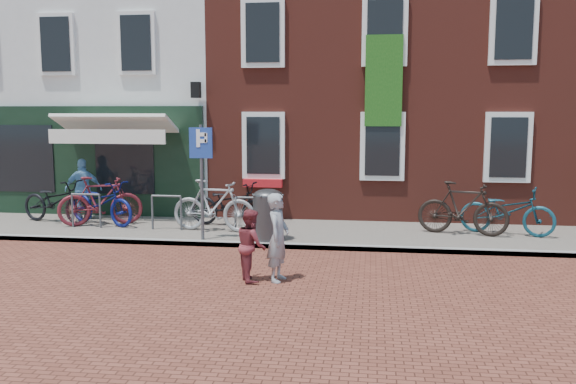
# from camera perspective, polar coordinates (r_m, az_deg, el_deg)

# --- Properties ---
(ground) EXTENTS (80.00, 80.00, 0.00)m
(ground) POSITION_cam_1_polar(r_m,az_deg,el_deg) (13.11, -6.73, -5.12)
(ground) COLOR brown
(sidewalk) EXTENTS (24.00, 3.00, 0.10)m
(sidewalk) POSITION_cam_1_polar(r_m,az_deg,el_deg) (14.33, -1.33, -3.77)
(sidewalk) COLOR slate
(sidewalk) RESTS_ON ground
(building_stucco) EXTENTS (8.00, 8.00, 9.00)m
(building_stucco) POSITION_cam_1_polar(r_m,az_deg,el_deg) (21.12, -15.45, 11.74)
(building_stucco) COLOR silver
(building_stucco) RESTS_ON ground
(building_brick_mid) EXTENTS (6.00, 8.00, 10.00)m
(building_brick_mid) POSITION_cam_1_polar(r_m,az_deg,el_deg) (19.52, 4.30, 13.83)
(building_brick_mid) COLOR maroon
(building_brick_mid) RESTS_ON ground
(building_brick_right) EXTENTS (6.00, 8.00, 10.00)m
(building_brick_right) POSITION_cam_1_polar(r_m,az_deg,el_deg) (20.04, 22.17, 13.14)
(building_brick_right) COLOR maroon
(building_brick_right) RESTS_ON ground
(litter_bin) EXTENTS (0.65, 0.65, 1.19)m
(litter_bin) POSITION_cam_1_polar(r_m,az_deg,el_deg) (13.13, -1.89, -1.88)
(litter_bin) COLOR #3B3C3E
(litter_bin) RESTS_ON sidewalk
(parking_sign) EXTENTS (0.50, 0.08, 2.49)m
(parking_sign) POSITION_cam_1_polar(r_m,az_deg,el_deg) (13.16, -8.11, 2.77)
(parking_sign) COLOR #4C4C4F
(parking_sign) RESTS_ON sidewalk
(woman) EXTENTS (0.44, 0.60, 1.50)m
(woman) POSITION_cam_1_polar(r_m,az_deg,el_deg) (10.33, -0.93, -4.27)
(woman) COLOR gray
(woman) RESTS_ON ground
(boy) EXTENTS (0.67, 0.74, 1.23)m
(boy) POSITION_cam_1_polar(r_m,az_deg,el_deg) (10.39, -3.46, -4.97)
(boy) COLOR maroon
(boy) RESTS_ON ground
(cafe_person) EXTENTS (0.99, 0.63, 1.57)m
(cafe_person) POSITION_cam_1_polar(r_m,az_deg,el_deg) (16.49, -18.58, 0.26)
(cafe_person) COLOR #6FA6D0
(cafe_person) RESTS_ON sidewalk
(bicycle_0) EXTENTS (2.18, 1.27, 1.08)m
(bicycle_0) POSITION_cam_1_polar(r_m,az_deg,el_deg) (16.24, -20.91, -0.81)
(bicycle_0) COLOR black
(bicycle_0) RESTS_ON sidewalk
(bicycle_1) EXTENTS (2.06, 1.35, 1.20)m
(bicycle_1) POSITION_cam_1_polar(r_m,az_deg,el_deg) (15.50, -17.15, -0.80)
(bicycle_1) COLOR maroon
(bicycle_1) RESTS_ON sidewalk
(bicycle_2) EXTENTS (2.18, 1.47, 1.08)m
(bicycle_2) POSITION_cam_1_polar(r_m,az_deg,el_deg) (15.61, -17.05, -0.96)
(bicycle_2) COLOR #0C145B
(bicycle_2) RESTS_ON sidewalk
(bicycle_3) EXTENTS (2.05, 0.78, 1.20)m
(bicycle_3) POSITION_cam_1_polar(r_m,az_deg,el_deg) (14.19, -6.95, -1.27)
(bicycle_3) COLOR gray
(bicycle_3) RESTS_ON sidewalk
(bicycle_4) EXTENTS (2.18, 1.18, 1.08)m
(bicycle_4) POSITION_cam_1_polar(r_m,az_deg,el_deg) (14.75, -5.49, -1.14)
(bicycle_4) COLOR black
(bicycle_4) RESTS_ON sidewalk
(bicycle_5) EXTENTS (2.08, 1.04, 1.20)m
(bicycle_5) POSITION_cam_1_polar(r_m,az_deg,el_deg) (14.24, 16.04, -1.48)
(bicycle_5) COLOR black
(bicycle_5) RESTS_ON sidewalk
(bicycle_6) EXTENTS (2.19, 1.34, 1.08)m
(bicycle_6) POSITION_cam_1_polar(r_m,az_deg,el_deg) (14.59, 19.81, -1.66)
(bicycle_6) COLOR #134151
(bicycle_6) RESTS_ON sidewalk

